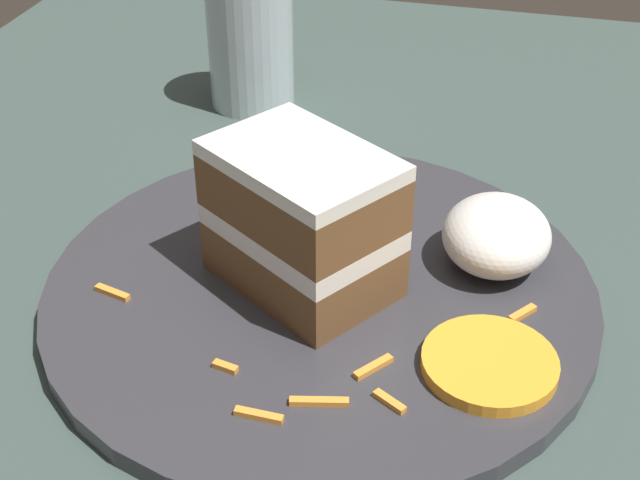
# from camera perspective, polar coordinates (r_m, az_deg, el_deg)

# --- Properties ---
(ground_plane) EXTENTS (6.00, 6.00, 0.00)m
(ground_plane) POSITION_cam_1_polar(r_m,az_deg,el_deg) (0.48, 5.71, -8.42)
(ground_plane) COLOR black
(ground_plane) RESTS_ON ground
(dining_table) EXTENTS (0.97, 0.87, 0.03)m
(dining_table) POSITION_cam_1_polar(r_m,az_deg,el_deg) (0.48, 5.81, -7.19)
(dining_table) COLOR #384742
(dining_table) RESTS_ON ground
(plate) EXTENTS (0.30, 0.30, 0.01)m
(plate) POSITION_cam_1_polar(r_m,az_deg,el_deg) (0.48, 0.00, -3.23)
(plate) COLOR #333338
(plate) RESTS_ON dining_table
(cake_slice) EXTENTS (0.11, 0.11, 0.08)m
(cake_slice) POSITION_cam_1_polar(r_m,az_deg,el_deg) (0.46, -1.15, 1.32)
(cake_slice) COLOR brown
(cake_slice) RESTS_ON plate
(cream_dollop) EXTENTS (0.07, 0.06, 0.04)m
(cream_dollop) POSITION_cam_1_polar(r_m,az_deg,el_deg) (0.49, 11.22, 0.33)
(cream_dollop) COLOR white
(cream_dollop) RESTS_ON plate
(orange_garnish) EXTENTS (0.06, 0.06, 0.01)m
(orange_garnish) POSITION_cam_1_polar(r_m,az_deg,el_deg) (0.43, 10.79, -7.78)
(orange_garnish) COLOR orange
(orange_garnish) RESTS_ON plate
(carrot_shreds_scatter) EXTENTS (0.20, 0.23, 0.00)m
(carrot_shreds_scatter) POSITION_cam_1_polar(r_m,az_deg,el_deg) (0.44, -0.15, -5.98)
(carrot_shreds_scatter) COLOR orange
(carrot_shreds_scatter) RESTS_ON plate
(drinking_glass) EXTENTS (0.06, 0.06, 0.09)m
(drinking_glass) POSITION_cam_1_polar(r_m,az_deg,el_deg) (0.68, -4.44, 11.91)
(drinking_glass) COLOR silver
(drinking_glass) RESTS_ON dining_table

